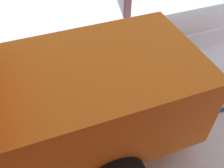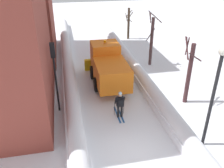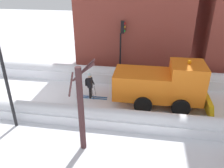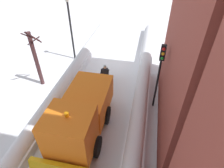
# 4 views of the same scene
# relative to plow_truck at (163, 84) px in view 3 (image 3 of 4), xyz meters

# --- Properties ---
(ground_plane) EXTENTS (80.00, 80.00, 0.00)m
(ground_plane) POSITION_rel_plow_truck_xyz_m (-0.18, 1.94, -1.48)
(ground_plane) COLOR white
(snowbank_left) EXTENTS (1.10, 36.00, 1.20)m
(snowbank_left) POSITION_rel_plow_truck_xyz_m (-3.00, 1.94, -0.92)
(snowbank_left) COLOR white
(snowbank_left) RESTS_ON ground
(snowbank_right) EXTENTS (1.10, 36.00, 1.01)m
(snowbank_right) POSITION_rel_plow_truck_xyz_m (2.64, 1.94, -1.04)
(snowbank_right) COLOR white
(snowbank_right) RESTS_ON ground
(plow_truck) EXTENTS (3.20, 5.98, 3.12)m
(plow_truck) POSITION_rel_plow_truck_xyz_m (0.00, 0.00, 0.00)
(plow_truck) COLOR orange
(plow_truck) RESTS_ON ground
(skier) EXTENTS (0.62, 1.80, 1.81)m
(skier) POSITION_rel_plow_truck_xyz_m (-0.18, -4.71, -0.48)
(skier) COLOR black
(skier) RESTS_ON ground
(traffic_light_pole) EXTENTS (0.28, 0.42, 4.54)m
(traffic_light_pole) POSITION_rel_plow_truck_xyz_m (-3.88, -3.05, 1.70)
(traffic_light_pole) COLOR black
(traffic_light_pole) RESTS_ON ground
(street_lamp) EXTENTS (0.40, 0.40, 5.44)m
(street_lamp) POSITION_rel_plow_truck_xyz_m (3.57, -8.03, 1.95)
(street_lamp) COLOR black
(street_lamp) RESTS_ON ground
(bare_tree_near) EXTENTS (1.18, 1.19, 4.51)m
(bare_tree_near) POSITION_rel_plow_truck_xyz_m (4.63, -3.84, 0.79)
(bare_tree_near) COLOR #462A2C
(bare_tree_near) RESTS_ON ground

